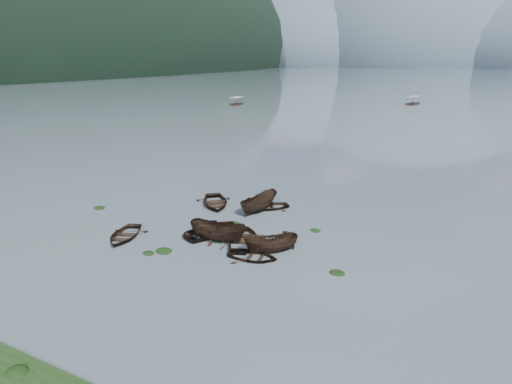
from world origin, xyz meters
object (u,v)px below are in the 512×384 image
at_px(rowboat_0, 125,238).
at_px(pontoon_left, 237,105).
at_px(rowboat_3, 244,242).
at_px(pontoon_centre, 413,104).

bearing_deg(rowboat_0, pontoon_left, 95.29).
bearing_deg(pontoon_left, rowboat_3, -67.16).
xyz_separation_m(rowboat_3, pontoon_centre, (2.76, 116.01, 0.00)).
relative_size(rowboat_3, pontoon_left, 0.79).
xyz_separation_m(rowboat_0, rowboat_3, (9.36, 3.52, 0.00)).
height_order(rowboat_0, pontoon_centre, pontoon_centre).
distance_m(rowboat_0, pontoon_left, 100.91).
height_order(rowboat_0, rowboat_3, rowboat_3).
bearing_deg(pontoon_left, pontoon_centre, 21.77).
height_order(rowboat_3, pontoon_centre, pontoon_centre).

